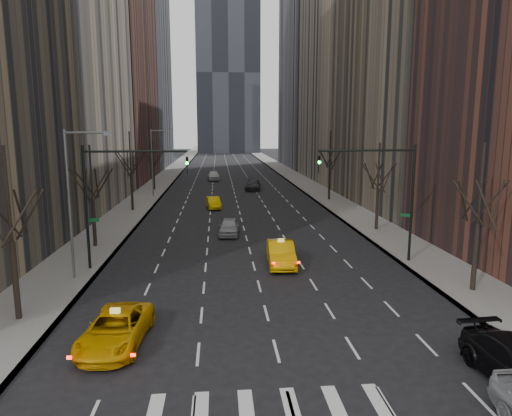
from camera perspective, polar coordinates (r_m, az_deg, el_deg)
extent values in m
plane|color=black|center=(19.99, 2.55, -17.40)|extent=(400.00, 400.00, 0.00)
cube|color=slate|center=(88.65, -11.19, 3.78)|extent=(4.50, 320.00, 0.15)
cube|color=slate|center=(89.29, 4.67, 3.97)|extent=(4.50, 320.00, 0.15)
cube|color=brown|center=(86.75, -18.39, 17.88)|extent=(14.00, 28.00, 44.00)
cube|color=slate|center=(117.10, -15.01, 19.77)|extent=(14.00, 30.00, 60.00)
cube|color=tan|center=(86.49, 12.07, 20.19)|extent=(14.00, 28.00, 50.00)
cube|color=slate|center=(116.81, 7.52, 19.54)|extent=(14.00, 30.00, 58.00)
cylinder|color=black|center=(24.73, -27.85, -8.03)|extent=(0.28, 0.28, 3.78)
cylinder|color=black|center=(23.87, -28.64, 1.50)|extent=(0.16, 0.16, 4.50)
cylinder|color=black|center=(24.73, -27.35, -0.55)|extent=(0.42, 1.80, 2.52)
cylinder|color=black|center=(23.98, -26.40, -0.77)|extent=(1.74, 0.72, 2.52)
cylinder|color=black|center=(23.26, -27.50, -1.15)|extent=(1.46, 1.25, 2.52)
cylinder|color=black|center=(24.79, -29.34, -0.69)|extent=(1.46, 1.25, 2.52)
cylinder|color=black|center=(37.61, -19.59, -1.79)|extent=(0.28, 0.28, 3.57)
cylinder|color=black|center=(37.06, -19.93, 4.14)|extent=(0.16, 0.16, 4.25)
cylinder|color=black|center=(37.93, -19.31, 2.93)|extent=(0.42, 1.80, 2.52)
cylinder|color=black|center=(37.23, -18.53, 2.85)|extent=(1.74, 0.72, 2.52)
cylinder|color=black|center=(36.45, -19.07, 2.69)|extent=(1.46, 1.25, 2.52)
cylinder|color=black|center=(36.38, -20.42, 2.59)|extent=(0.42, 1.80, 2.52)
cylinder|color=black|center=(37.09, -21.18, 2.68)|extent=(1.74, 0.72, 2.52)
cylinder|color=black|center=(37.86, -20.60, 2.84)|extent=(1.46, 1.25, 2.52)
cylinder|color=black|center=(52.99, -15.25, 1.90)|extent=(0.28, 0.28, 3.99)
cylinder|color=black|center=(52.59, -15.46, 6.62)|extent=(0.16, 0.16, 4.75)
cylinder|color=black|center=(53.46, -15.08, 5.45)|extent=(0.42, 1.80, 2.52)
cylinder|color=black|center=(52.80, -14.48, 5.42)|extent=(1.74, 0.72, 2.52)
cylinder|color=black|center=(52.00, -14.80, 5.35)|extent=(1.46, 1.25, 2.52)
cylinder|color=black|center=(51.85, -15.74, 5.29)|extent=(0.42, 1.80, 2.52)
cylinder|color=black|center=(52.52, -16.34, 5.32)|extent=(1.74, 0.72, 2.52)
cylinder|color=black|center=(53.32, -16.00, 5.40)|extent=(1.46, 1.25, 2.52)
cylinder|color=black|center=(70.67, -12.63, 3.66)|extent=(0.28, 0.28, 3.36)
cylinder|color=black|center=(70.38, -12.74, 6.64)|extent=(0.16, 0.16, 4.00)
cylinder|color=black|center=(71.25, -12.51, 6.06)|extent=(0.42, 1.80, 2.52)
cylinder|color=black|center=(70.61, -12.03, 6.04)|extent=(1.74, 0.72, 2.52)
cylinder|color=black|center=(69.79, -12.24, 5.99)|extent=(1.46, 1.25, 2.52)
cylinder|color=black|center=(69.61, -12.94, 5.96)|extent=(0.42, 1.80, 2.52)
cylinder|color=black|center=(70.25, -13.41, 5.97)|extent=(1.74, 0.72, 2.52)
cylinder|color=black|center=(71.07, -13.19, 6.02)|extent=(1.46, 1.25, 2.52)
cylinder|color=black|center=(28.52, 25.70, -5.59)|extent=(0.28, 0.28, 3.78)
cylinder|color=black|center=(27.78, 26.34, 2.69)|extent=(0.16, 0.16, 4.50)
cylinder|color=black|center=(28.70, 25.57, 0.89)|extent=(0.42, 1.80, 2.52)
cylinder|color=black|center=(28.58, 27.27, 0.72)|extent=(1.74, 0.72, 2.52)
cylinder|color=black|center=(27.79, 27.92, 0.44)|extent=(1.46, 1.25, 2.52)
cylinder|color=black|center=(27.12, 26.81, 0.32)|extent=(0.42, 1.80, 2.52)
cylinder|color=black|center=(27.25, 25.03, 0.50)|extent=(1.74, 0.72, 2.52)
cylinder|color=black|center=(28.05, 24.45, 0.78)|extent=(1.46, 1.25, 2.52)
cylinder|color=black|center=(42.74, 14.89, -0.21)|extent=(0.28, 0.28, 3.57)
cylinder|color=black|center=(42.26, 15.12, 5.02)|extent=(0.16, 0.16, 4.25)
cylinder|color=black|center=(43.18, 14.88, 3.93)|extent=(0.42, 1.80, 2.52)
cylinder|color=black|center=(42.89, 15.96, 3.84)|extent=(1.74, 0.72, 2.52)
cylinder|color=black|center=(42.05, 16.17, 3.72)|extent=(1.46, 1.25, 2.52)
cylinder|color=black|center=(41.49, 15.27, 3.69)|extent=(0.42, 1.80, 2.52)
cylinder|color=black|center=(41.79, 14.16, 3.78)|extent=(1.74, 0.72, 2.52)
cylinder|color=black|center=(42.64, 13.99, 3.90)|extent=(1.46, 1.25, 2.52)
cylinder|color=black|center=(59.78, 9.15, 2.99)|extent=(0.28, 0.28, 3.99)
cylinder|color=black|center=(59.43, 9.26, 7.17)|extent=(0.16, 0.16, 4.75)
cylinder|color=black|center=(60.35, 9.18, 6.12)|extent=(0.42, 1.80, 2.52)
cylinder|color=black|center=(59.98, 9.92, 6.08)|extent=(1.74, 0.72, 2.52)
cylinder|color=black|center=(59.12, 9.98, 6.03)|extent=(1.46, 1.25, 2.52)
cylinder|color=black|center=(58.64, 9.29, 6.02)|extent=(0.42, 1.80, 2.52)
cylinder|color=black|center=(59.02, 8.53, 6.06)|extent=(1.74, 0.72, 2.52)
cylinder|color=black|center=(59.88, 8.49, 6.11)|extent=(1.46, 1.25, 2.52)
cylinder|color=black|center=(31.21, -20.46, 0.00)|extent=(0.18, 0.18, 8.00)
cylinder|color=black|center=(30.11, -14.86, 6.86)|extent=(6.50, 0.14, 0.14)
imported|color=black|center=(29.78, -8.59, 5.31)|extent=(0.18, 0.22, 1.10)
sphere|color=#0CFF33|center=(29.59, -8.63, 5.57)|extent=(0.20, 0.20, 0.20)
cube|color=#0C5926|center=(31.25, -19.66, -1.43)|extent=(0.70, 0.04, 0.22)
cylinder|color=black|center=(32.78, 18.90, 0.54)|extent=(0.18, 0.18, 8.00)
cylinder|color=black|center=(31.25, 13.76, 7.00)|extent=(6.50, 0.14, 0.14)
imported|color=black|center=(30.44, 7.85, 5.42)|extent=(0.18, 0.22, 1.10)
sphere|color=#0CFF33|center=(30.25, 7.93, 5.68)|extent=(0.20, 0.20, 0.20)
cube|color=#0C5926|center=(32.75, 18.18, -0.85)|extent=(0.70, 0.04, 0.22)
cylinder|color=slate|center=(29.36, -22.30, 0.29)|extent=(0.16, 0.16, 9.00)
cylinder|color=slate|center=(28.64, -20.36, 8.84)|extent=(2.60, 0.14, 0.14)
cube|color=slate|center=(28.35, -17.98, 8.77)|extent=(0.50, 0.22, 0.15)
cylinder|color=slate|center=(63.41, -12.86, 5.53)|extent=(0.16, 0.16, 9.00)
cylinder|color=slate|center=(63.08, -11.82, 9.45)|extent=(2.60, 0.14, 0.14)
cube|color=slate|center=(62.95, -10.72, 9.40)|extent=(0.50, 0.22, 0.15)
imported|color=#E4A204|center=(21.02, -17.12, -14.26)|extent=(2.78, 5.34, 1.43)
imported|color=#E8A204|center=(31.12, 3.13, -5.70)|extent=(1.95, 5.02, 1.63)
imported|color=#9EA1A6|center=(40.00, -3.35, -2.33)|extent=(2.12, 4.40, 1.45)
imported|color=#ECC104|center=(53.48, -5.34, 0.67)|extent=(1.92, 4.20, 1.33)
imported|color=#29282D|center=(69.33, -0.38, 2.93)|extent=(2.89, 5.77, 1.61)
imported|color=silver|center=(83.01, -5.32, 4.06)|extent=(2.26, 5.11, 1.71)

